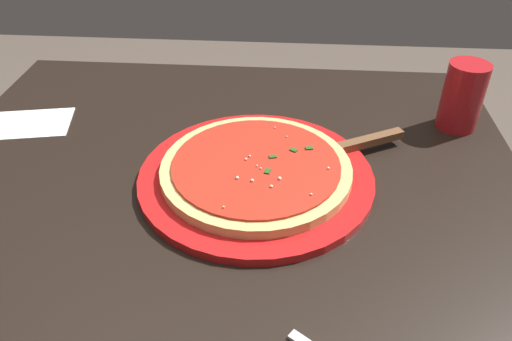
{
  "coord_description": "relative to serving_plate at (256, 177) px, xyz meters",
  "views": [
    {
      "loc": [
        -0.1,
        0.61,
        1.25
      ],
      "look_at": [
        -0.06,
        -0.02,
        0.79
      ],
      "focal_mm": 35.19,
      "sensor_mm": 36.0,
      "label": 1
    }
  ],
  "objects": [
    {
      "name": "restaurant_table",
      "position": [
        0.06,
        0.02,
        -0.15
      ],
      "size": [
        0.98,
        0.9,
        0.77
      ],
      "color": "black",
      "rests_on": "ground_plane"
    },
    {
      "name": "pizza",
      "position": [
        -0.0,
        0.0,
        0.02
      ],
      "size": [
        0.3,
        0.3,
        0.02
      ],
      "color": "#DBB26B",
      "rests_on": "serving_plate"
    },
    {
      "name": "pizza_server",
      "position": [
        -0.15,
        -0.08,
        0.01
      ],
      "size": [
        0.22,
        0.14,
        0.01
      ],
      "color": "silver",
      "rests_on": "serving_plate"
    },
    {
      "name": "serving_plate",
      "position": [
        0.0,
        0.0,
        0.0
      ],
      "size": [
        0.37,
        0.37,
        0.01
      ],
      "primitive_type": "cylinder",
      "color": "red",
      "rests_on": "restaurant_table"
    },
    {
      "name": "napkin_folded_right",
      "position": [
        0.44,
        -0.14,
        -0.01
      ],
      "size": [
        0.18,
        0.13,
        0.0
      ],
      "primitive_type": "cube",
      "rotation": [
        0.0,
        0.0,
        0.2
      ],
      "color": "white",
      "rests_on": "restaurant_table"
    },
    {
      "name": "cup_tall_drink",
      "position": [
        -0.36,
        -0.2,
        0.06
      ],
      "size": [
        0.07,
        0.07,
        0.12
      ],
      "primitive_type": "cylinder",
      "color": "#B2191E",
      "rests_on": "restaurant_table"
    }
  ]
}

